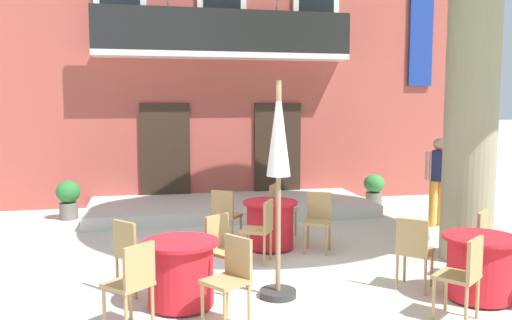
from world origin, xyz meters
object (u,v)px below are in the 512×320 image
object	(u,v)px
cafe_chair_near_tree_2	(223,246)
ground_planter_left	(68,198)
cafe_chair_near_tree_0	(133,280)
cafe_umbrella	(279,157)
cafe_chair_front_0	(225,213)
pedestrian_near_entrance	(438,177)
cafe_chair_front_1	(261,227)
cafe_table_near_tree	(181,273)
ground_planter_right	(374,188)
cafe_table_middle	(480,267)
cafe_table_front	(270,224)
cafe_chair_near_tree_3	(132,251)
cafe_chair_near_tree_1	(231,274)
cafe_chair_middle_0	(464,272)
cafe_chair_middle_3	(414,248)
cafe_chair_front_2	(318,217)
cafe_chair_middle_2	(490,241)
cafe_chair_front_3	(279,207)

from	to	relation	value
cafe_chair_near_tree_2	ground_planter_left	bearing A→B (deg)	117.99
cafe_chair_near_tree_0	cafe_umbrella	world-z (taller)	cafe_umbrella
cafe_chair_front_0	pedestrian_near_entrance	bearing A→B (deg)	6.95
cafe_chair_front_0	pedestrian_near_entrance	distance (m)	4.14
cafe_chair_front_1	cafe_umbrella	size ratio (longest dim) A/B	0.36
cafe_chair_near_tree_0	cafe_chair_front_0	size ratio (longest dim) A/B	1.00
cafe_table_near_tree	ground_planter_right	bearing A→B (deg)	47.36
cafe_chair_near_tree_0	cafe_table_middle	xyz separation A→B (m)	(3.94, 0.03, -0.14)
cafe_table_middle	cafe_table_front	size ratio (longest dim) A/B	1.00
cafe_chair_front_1	pedestrian_near_entrance	world-z (taller)	pedestrian_near_entrance
cafe_table_middle	pedestrian_near_entrance	size ratio (longest dim) A/B	0.52
cafe_chair_near_tree_3	cafe_chair_front_0	world-z (taller)	same
cafe_chair_near_tree_1	ground_planter_right	distance (m)	7.02
cafe_table_middle	cafe_umbrella	size ratio (longest dim) A/B	0.34
cafe_chair_front_1	ground_planter_right	distance (m)	4.97
cafe_chair_middle_0	ground_planter_left	world-z (taller)	cafe_chair_middle_0
cafe_chair_middle_3	cafe_chair_front_2	size ratio (longest dim) A/B	1.00
cafe_chair_middle_3	cafe_chair_front_2	bearing A→B (deg)	106.77
cafe_chair_near_tree_2	cafe_chair_middle_3	xyz separation A→B (m)	(2.27, -0.57, 0.00)
cafe_chair_middle_2	cafe_table_front	xyz separation A→B (m)	(-2.40, 2.11, -0.14)
cafe_chair_middle_2	cafe_chair_middle_3	xyz separation A→B (m)	(-1.12, -0.09, 0.00)
cafe_chair_front_3	cafe_table_near_tree	bearing A→B (deg)	-123.75
cafe_chair_front_3	cafe_chair_middle_2	bearing A→B (deg)	-53.38
cafe_chair_near_tree_0	ground_planter_right	world-z (taller)	cafe_chair_near_tree_0
cafe_table_front	ground_planter_left	bearing A→B (deg)	139.33
cafe_chair_near_tree_0	cafe_chair_front_1	bearing A→B (deg)	48.36
cafe_umbrella	cafe_chair_front_1	bearing A→B (deg)	85.64
cafe_chair_front_1	cafe_table_front	bearing A→B (deg)	66.62
cafe_chair_middle_0	cafe_umbrella	world-z (taller)	cafe_umbrella
cafe_chair_middle_2	cafe_chair_front_0	xyz separation A→B (m)	(-3.06, 2.46, 0.00)
cafe_table_near_tree	cafe_chair_near_tree_0	world-z (taller)	cafe_chair_near_tree_0
cafe_chair_near_tree_3	cafe_chair_front_1	distance (m)	2.01
cafe_table_near_tree	pedestrian_near_entrance	bearing A→B (deg)	30.96
cafe_chair_near_tree_1	cafe_chair_near_tree_3	bearing A→B (deg)	132.71
cafe_table_middle	ground_planter_left	bearing A→B (deg)	133.45
cafe_table_middle	ground_planter_right	world-z (taller)	cafe_table_middle
cafe_chair_front_0	pedestrian_near_entrance	xyz separation A→B (m)	(4.09, 0.50, 0.41)
cafe_table_near_tree	ground_planter_left	size ratio (longest dim) A/B	1.12
cafe_chair_middle_3	cafe_chair_front_2	world-z (taller)	same
cafe_chair_near_tree_1	cafe_umbrella	bearing A→B (deg)	44.06
pedestrian_near_entrance	ground_planter_left	bearing A→B (deg)	163.08
cafe_chair_middle_0	cafe_umbrella	xyz separation A→B (m)	(-1.73, 1.10, 1.14)
cafe_chair_front_2	cafe_chair_near_tree_3	bearing A→B (deg)	-154.66
cafe_chair_near_tree_0	cafe_chair_middle_0	size ratio (longest dim) A/B	1.00
cafe_table_middle	cafe_chair_front_2	bearing A→B (deg)	116.41
cafe_chair_middle_0	cafe_chair_front_2	world-z (taller)	same
cafe_chair_near_tree_3	ground_planter_right	distance (m)	6.90
cafe_chair_middle_0	cafe_chair_middle_3	bearing A→B (deg)	92.76
cafe_chair_near_tree_0	cafe_chair_middle_3	world-z (taller)	same
pedestrian_near_entrance	cafe_chair_middle_0	bearing A→B (deg)	-117.60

